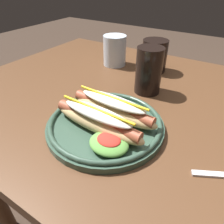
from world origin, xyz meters
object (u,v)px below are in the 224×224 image
hot_dog_plate (105,121)px  water_cup (115,51)px  soda_cup (154,56)px  extra_cup (149,71)px

hot_dog_plate → water_cup: water_cup is taller
hot_dog_plate → soda_cup: bearing=96.6°
hot_dog_plate → soda_cup: 0.39m
soda_cup → water_cup: bearing=-170.3°
hot_dog_plate → extra_cup: bearing=88.8°
soda_cup → extra_cup: bearing=-72.9°
hot_dog_plate → soda_cup: size_ratio=2.45×
hot_dog_plate → soda_cup: soda_cup is taller
hot_dog_plate → water_cup: (-0.20, 0.36, 0.03)m
hot_dog_plate → extra_cup: (0.00, 0.23, 0.04)m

